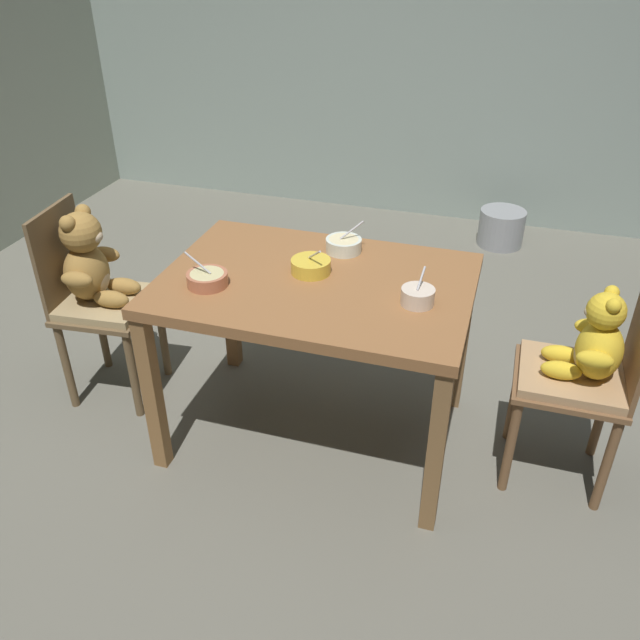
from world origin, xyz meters
The scene contains 9 objects.
ground_plane centered at (0.00, 0.00, -0.02)m, with size 5.20×5.20×0.04m.
dining_table centered at (0.00, 0.00, 0.65)m, with size 1.15×0.81×0.74m.
teddy_chair_near_right centered at (1.00, 0.05, 0.54)m, with size 0.40×0.37×0.93m.
teddy_chair_near_left centered at (-1.00, 0.01, 0.58)m, with size 0.41×0.40×0.89m.
porridge_bowl_yellow_center centered at (-0.04, 0.05, 0.77)m, with size 0.15×0.15×0.13m.
porridge_bowl_terracotta_near_left centered at (-0.37, -0.16, 0.77)m, with size 0.16×0.15×0.12m.
porridge_bowl_white_far_center centered at (0.03, 0.26, 0.77)m, with size 0.14×0.14×0.12m.
porridge_bowl_cream_near_right centered at (0.39, -0.07, 0.77)m, with size 0.12×0.13×0.12m.
metal_pail centered at (0.61, 2.15, 0.12)m, with size 0.30×0.30×0.24m, color #93969B.
Camera 1 is at (0.65, -2.05, 1.90)m, focal length 36.84 mm.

